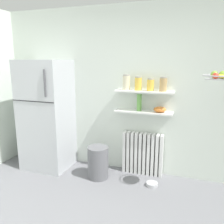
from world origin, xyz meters
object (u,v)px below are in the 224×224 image
(radiator, at_px, (143,154))
(storage_jar_3, at_px, (163,84))
(shelf_bowl, at_px, (160,109))
(pet_food_bowl, at_px, (152,184))
(storage_jar_1, at_px, (138,83))
(vase, at_px, (139,102))
(hanging_fruit_basket, at_px, (217,76))
(storage_jar_0, at_px, (126,82))
(trash_bin, at_px, (98,162))
(refrigerator, at_px, (47,115))
(storage_jar_2, at_px, (150,85))

(radiator, distance_m, storage_jar_3, 1.15)
(shelf_bowl, distance_m, pet_food_bowl, 1.09)
(storage_jar_1, xyz_separation_m, shelf_bowl, (0.33, 0.00, -0.37))
(storage_jar_3, xyz_separation_m, vase, (-0.34, 0.00, -0.29))
(storage_jar_1, xyz_separation_m, hanging_fruit_basket, (1.03, -0.45, 0.16))
(storage_jar_0, xyz_separation_m, trash_bin, (-0.34, -0.33, -1.21))
(refrigerator, distance_m, pet_food_bowl, 2.00)
(radiator, distance_m, hanging_fruit_basket, 1.65)
(storage_jar_1, bearing_deg, shelf_bowl, 0.00)
(radiator, height_order, storage_jar_3, storage_jar_3)
(storage_jar_0, distance_m, storage_jar_2, 0.37)
(radiator, relative_size, storage_jar_3, 3.19)
(shelf_bowl, bearing_deg, refrigerator, -173.42)
(refrigerator, bearing_deg, storage_jar_2, 7.17)
(storage_jar_0, bearing_deg, pet_food_bowl, -31.94)
(refrigerator, xyz_separation_m, shelf_bowl, (1.82, 0.21, 0.18))
(shelf_bowl, bearing_deg, vase, 180.00)
(vase, bearing_deg, storage_jar_0, 180.00)
(trash_bin, bearing_deg, storage_jar_1, 31.97)
(radiator, distance_m, shelf_bowl, 0.78)
(storage_jar_0, distance_m, shelf_bowl, 0.64)
(radiator, distance_m, vase, 0.83)
(storage_jar_0, relative_size, vase, 0.91)
(refrigerator, xyz_separation_m, pet_food_bowl, (1.80, -0.10, -0.87))
(storage_jar_1, height_order, trash_bin, storage_jar_1)
(vase, xyz_separation_m, pet_food_bowl, (0.29, -0.31, -1.14))
(vase, bearing_deg, storage_jar_1, -180.00)
(radiator, bearing_deg, hanging_fruit_basket, -27.13)
(refrigerator, height_order, hanging_fruit_basket, refrigerator)
(refrigerator, relative_size, radiator, 2.67)
(storage_jar_2, height_order, vase, storage_jar_2)
(radiator, bearing_deg, vase, -156.27)
(refrigerator, xyz_separation_m, trash_bin, (0.96, -0.12, -0.65))
(storage_jar_0, xyz_separation_m, storage_jar_1, (0.18, -0.00, -0.01))
(hanging_fruit_basket, bearing_deg, storage_jar_1, 156.36)
(shelf_bowl, xyz_separation_m, pet_food_bowl, (-0.02, -0.31, -1.05))
(storage_jar_2, relative_size, trash_bin, 0.37)
(shelf_bowl, bearing_deg, hanging_fruit_basket, -32.94)
(radiator, xyz_separation_m, storage_jar_1, (-0.09, -0.03, 1.11))
(storage_jar_1, height_order, storage_jar_3, storage_jar_3)
(trash_bin, bearing_deg, hanging_fruit_basket, -4.52)
(radiator, relative_size, storage_jar_0, 2.91)
(pet_food_bowl, bearing_deg, radiator, 123.08)
(refrigerator, bearing_deg, hanging_fruit_basket, -5.46)
(storage_jar_0, relative_size, hanging_fruit_basket, 0.75)
(storage_jar_0, relative_size, storage_jar_1, 1.11)
(refrigerator, height_order, shelf_bowl, refrigerator)
(storage_jar_2, height_order, trash_bin, storage_jar_2)
(shelf_bowl, distance_m, hanging_fruit_basket, 0.99)
(storage_jar_0, bearing_deg, refrigerator, -170.84)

